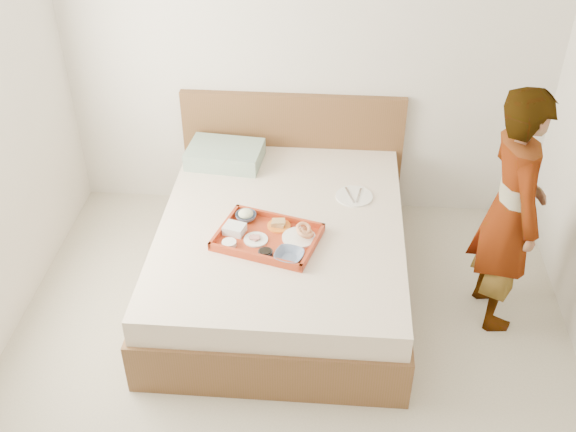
% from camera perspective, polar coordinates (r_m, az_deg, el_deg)
% --- Properties ---
extents(ground, '(3.50, 4.00, 0.01)m').
position_cam_1_polar(ground, '(4.06, -0.38, -15.09)').
color(ground, beige).
rests_on(ground, ground).
extents(wall_back, '(3.50, 0.01, 2.60)m').
position_cam_1_polar(wall_back, '(4.91, 1.57, 13.78)').
color(wall_back, silver).
rests_on(wall_back, ground).
extents(bed, '(1.65, 2.00, 0.53)m').
position_cam_1_polar(bed, '(4.58, -0.53, -3.13)').
color(bed, brown).
rests_on(bed, ground).
extents(headboard, '(1.65, 0.06, 0.95)m').
position_cam_1_polar(headboard, '(5.25, 0.37, 5.34)').
color(headboard, brown).
rests_on(headboard, ground).
extents(pillow, '(0.56, 0.41, 0.13)m').
position_cam_1_polar(pillow, '(5.01, -5.23, 5.09)').
color(pillow, gray).
rests_on(pillow, bed).
extents(tray, '(0.70, 0.59, 0.06)m').
position_cam_1_polar(tray, '(4.25, -1.70, -1.74)').
color(tray, '#AF2E15').
rests_on(tray, bed).
extents(prawn_plate, '(0.26, 0.26, 0.01)m').
position_cam_1_polar(prawn_plate, '(4.25, 0.91, -1.80)').
color(prawn_plate, white).
rests_on(prawn_plate, tray).
extents(navy_bowl_big, '(0.21, 0.21, 0.04)m').
position_cam_1_polar(navy_bowl_big, '(4.08, 0.10, -3.31)').
color(navy_bowl_big, navy).
rests_on(navy_bowl_big, tray).
extents(sauce_dish, '(0.11, 0.11, 0.03)m').
position_cam_1_polar(sauce_dish, '(4.11, -1.88, -3.10)').
color(sauce_dish, black).
rests_on(sauce_dish, tray).
extents(meat_plate, '(0.18, 0.18, 0.01)m').
position_cam_1_polar(meat_plate, '(4.24, -2.68, -1.96)').
color(meat_plate, white).
rests_on(meat_plate, tray).
extents(bread_plate, '(0.18, 0.18, 0.01)m').
position_cam_1_polar(bread_plate, '(4.34, -0.76, -0.81)').
color(bread_plate, orange).
rests_on(bread_plate, tray).
extents(salad_bowl, '(0.16, 0.16, 0.04)m').
position_cam_1_polar(salad_bowl, '(4.41, -3.50, -0.04)').
color(salad_bowl, navy).
rests_on(salad_bowl, tray).
extents(plastic_tub, '(0.15, 0.14, 0.06)m').
position_cam_1_polar(plastic_tub, '(4.29, -4.44, -1.07)').
color(plastic_tub, silver).
rests_on(plastic_tub, tray).
extents(cheese_round, '(0.11, 0.11, 0.03)m').
position_cam_1_polar(cheese_round, '(4.20, -4.89, -2.29)').
color(cheese_round, white).
rests_on(cheese_round, tray).
extents(dinner_plate, '(0.25, 0.25, 0.01)m').
position_cam_1_polar(dinner_plate, '(4.66, 5.50, 1.63)').
color(dinner_plate, white).
rests_on(dinner_plate, bed).
extents(person, '(0.46, 0.63, 1.59)m').
position_cam_1_polar(person, '(4.26, 17.93, 0.38)').
color(person, silver).
rests_on(person, ground).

